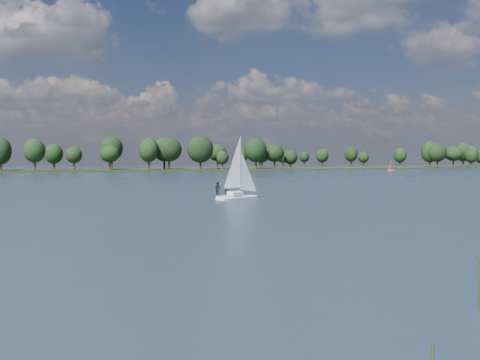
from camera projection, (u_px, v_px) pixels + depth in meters
name	position (u px, v px, depth m)	size (l,w,h in m)	color
ground	(137.00, 181.00, 119.23)	(700.00, 700.00, 0.00)	#233342
far_shore	(70.00, 171.00, 220.73)	(660.00, 40.00, 1.50)	black
far_shore_back	(328.00, 167.00, 331.60)	(220.00, 30.00, 1.40)	black
sailboat	(237.00, 180.00, 64.21)	(6.28, 3.97, 8.03)	white
dinghy_orange	(391.00, 168.00, 238.33)	(3.20, 1.55, 4.92)	silver
treeline	(29.00, 151.00, 209.83)	(562.39, 73.59, 17.40)	black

